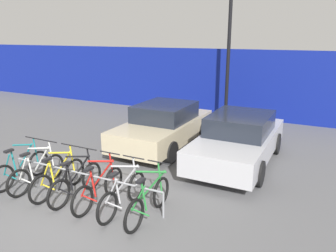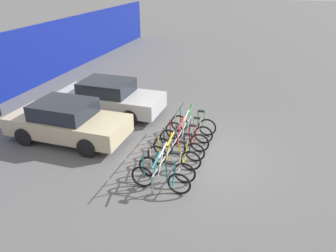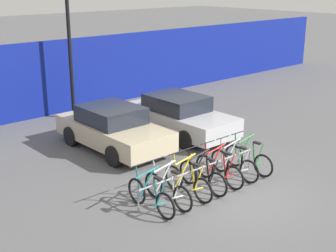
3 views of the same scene
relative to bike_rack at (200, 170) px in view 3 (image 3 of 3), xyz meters
name	(u,v)px [view 3 (image 3 of 3)]	position (x,y,z in m)	size (l,w,h in m)	color
ground_plane	(227,192)	(0.33, -0.68, -0.49)	(120.00, 120.00, 0.00)	#59595B
hoarding_wall	(46,79)	(0.33, 8.82, 0.98)	(36.00, 0.16, 2.94)	navy
bike_rack	(200,170)	(0.00, 0.00, 0.00)	(4.13, 0.04, 0.57)	gray
bicycle_teal	(151,196)	(-1.79, -0.15, -0.11)	(0.68, 1.71, 1.05)	black
bicycle_white	(168,190)	(-1.26, -0.15, -0.11)	(0.68, 1.71, 1.05)	black
bicycle_yellow	(188,182)	(-0.58, -0.15, -0.11)	(0.68, 1.71, 1.05)	black
bicycle_black	(203,176)	(-0.06, -0.15, -0.11)	(0.68, 1.71, 1.05)	black
bicycle_red	(219,170)	(0.57, -0.15, -0.11)	(0.68, 1.71, 1.05)	black
bicycle_silver	(234,164)	(1.18, -0.15, -0.11)	(0.68, 1.71, 1.05)	black
bicycle_green	(248,159)	(1.79, -0.15, -0.11)	(0.68, 1.71, 1.05)	black
car_beige	(113,128)	(0.02, 3.91, 0.20)	(1.91, 4.16, 1.40)	#C1B28E
car_silver	(178,115)	(2.57, 3.60, 0.20)	(1.91, 4.32, 1.40)	#B7B7BC
lamp_post	(68,18)	(0.90, 7.83, 3.36)	(0.24, 0.44, 6.99)	black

